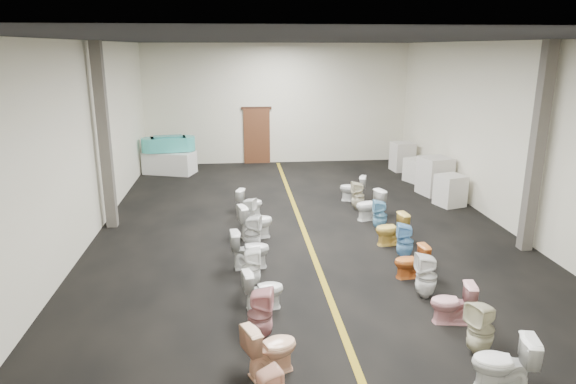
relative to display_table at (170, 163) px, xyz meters
name	(u,v)px	position (x,y,z in m)	size (l,w,h in m)	color
floor	(305,233)	(3.97, -6.56, -0.39)	(16.00, 16.00, 0.00)	black
ceiling	(307,40)	(3.97, -6.56, 4.11)	(16.00, 16.00, 0.00)	black
wall_back	(277,104)	(3.97, 1.44, 1.86)	(10.00, 10.00, 0.00)	beige
wall_front	(437,314)	(3.97, -14.56, 1.86)	(10.00, 10.00, 0.00)	beige
wall_left	(82,145)	(-1.03, -6.56, 1.86)	(16.00, 16.00, 0.00)	beige
wall_right	(511,138)	(8.97, -6.56, 1.86)	(16.00, 16.00, 0.00)	beige
aisle_stripe	(305,233)	(3.97, -6.56, -0.38)	(0.12, 15.60, 0.01)	olive
back_door	(257,136)	(3.17, 1.38, 0.66)	(1.00, 0.10, 2.10)	#562D19
door_frame	(256,108)	(3.17, 1.39, 1.73)	(1.15, 0.08, 0.10)	#331C11
column_left	(104,138)	(-0.78, -5.56, 1.86)	(0.25, 0.25, 4.50)	#59544C
column_right	(537,150)	(8.72, -8.06, 1.86)	(0.25, 0.25, 4.50)	#59544C
display_table	(170,163)	(0.00, 0.00, 0.00)	(1.74, 0.87, 0.77)	white
bathtub	(168,144)	(0.00, 0.00, 0.68)	(1.84, 0.87, 0.55)	#41BDB4
appliance_crate_a	(450,190)	(8.37, -4.73, 0.05)	(0.68, 0.68, 0.88)	silver
appliance_crate_b	(435,176)	(8.37, -3.55, 0.19)	(0.83, 0.83, 1.14)	beige
appliance_crate_c	(417,170)	(8.37, -2.02, 0.00)	(0.69, 0.69, 0.78)	silver
appliance_crate_d	(402,156)	(8.37, -0.42, 0.13)	(0.72, 0.72, 1.03)	silver
toilet_left_2	(271,348)	(2.77, -12.00, 0.00)	(0.43, 0.75, 0.77)	#FFC098
toilet_left_3	(260,315)	(2.67, -11.16, 0.04)	(0.38, 0.39, 0.85)	#CE8A8E
toilet_left_4	(263,289)	(2.77, -10.18, -0.03)	(0.40, 0.70, 0.71)	white
toilet_left_5	(251,268)	(2.59, -9.34, 0.00)	(0.35, 0.35, 0.77)	white
toilet_left_6	(250,249)	(2.60, -8.45, 0.01)	(0.45, 0.78, 0.80)	silver
toilet_left_7	(252,233)	(2.68, -7.56, 0.02)	(0.36, 0.37, 0.81)	silver
toilet_left_8	(256,221)	(2.78, -6.76, 0.02)	(0.46, 0.80, 0.82)	white
toilet_left_9	(249,212)	(2.64, -5.95, -0.02)	(0.33, 0.34, 0.74)	white
toilet_left_10	(250,202)	(2.70, -5.01, -0.04)	(0.39, 0.68, 0.69)	white
toilet_right_1	(503,364)	(5.74, -12.69, 0.01)	(0.45, 0.78, 0.80)	white
toilet_right_2	(481,329)	(5.82, -11.89, 0.03)	(0.38, 0.39, 0.84)	beige
toilet_right_3	(452,303)	(5.79, -10.97, -0.03)	(0.39, 0.69, 0.70)	#EBA3A8
toilet_right_4	(426,276)	(5.69, -10.07, 0.03)	(0.37, 0.38, 0.83)	white
toilet_right_5	(411,262)	(5.69, -9.24, -0.05)	(0.37, 0.65, 0.67)	#CF6828
toilet_right_6	(405,241)	(5.87, -8.33, 0.01)	(0.35, 0.36, 0.79)	#6EB0E5
toilet_right_7	(391,229)	(5.82, -7.50, -0.02)	(0.41, 0.72, 0.74)	#ECC14F
toilet_right_8	(380,215)	(5.83, -6.54, -0.01)	(0.34, 0.35, 0.76)	#74B6DC
toilet_right_9	(370,205)	(5.79, -5.72, 0.00)	(0.43, 0.76, 0.78)	white
toilet_right_10	(358,196)	(5.68, -4.84, 0.01)	(0.36, 0.36, 0.79)	beige
toilet_right_11	(353,188)	(5.72, -4.02, -0.01)	(0.42, 0.74, 0.76)	white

